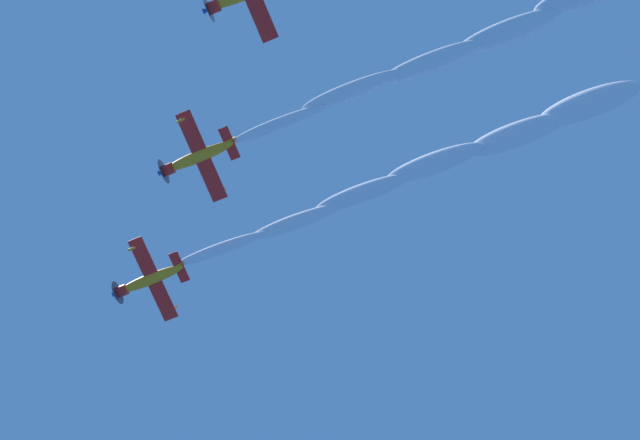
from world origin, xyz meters
TOP-DOWN VIEW (x-y plane):
  - airplane_lead at (-6.24, -3.36)m, footprint 7.05×7.32m
  - airplane_left_wingman at (6.10, -5.85)m, footprint 7.05×7.31m
  - smoke_trail_lead at (18.76, 12.77)m, footprint 36.71×24.79m
  - smoke_trail_left_wingman at (31.27, 10.20)m, footprint 36.90×24.05m

SIDE VIEW (x-z plane):
  - airplane_lead at x=-6.24m, z-range 72.17..74.91m
  - airplane_left_wingman at x=6.10m, z-range 72.77..75.52m
  - smoke_trail_lead at x=18.76m, z-range 73.11..76.85m
  - smoke_trail_left_wingman at x=31.27m, z-range 73.66..77.02m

